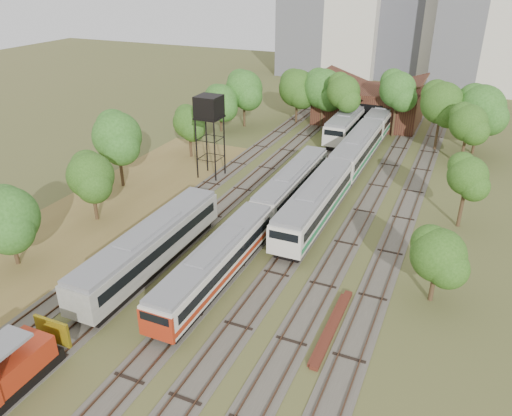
% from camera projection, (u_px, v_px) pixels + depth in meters
% --- Properties ---
extents(ground, '(240.00, 240.00, 0.00)m').
position_uv_depth(ground, '(191.00, 347.00, 33.49)').
color(ground, '#475123').
rests_on(ground, ground).
extents(dry_grass_patch, '(14.00, 60.00, 0.04)m').
position_uv_depth(dry_grass_patch, '(68.00, 239.00, 46.60)').
color(dry_grass_patch, brown).
rests_on(dry_grass_patch, ground).
extents(tracks, '(24.60, 80.00, 0.19)m').
position_uv_depth(tracks, '(303.00, 200.00, 54.27)').
color(tracks, '#4C473D').
rests_on(tracks, ground).
extents(railcar_red_set, '(2.70, 34.58, 3.34)m').
position_uv_depth(railcar_red_set, '(260.00, 217.00, 46.78)').
color(railcar_red_set, black).
rests_on(railcar_red_set, ground).
extents(railcar_green_set, '(3.11, 52.08, 3.85)m').
position_uv_depth(railcar_green_set, '(357.00, 150.00, 63.06)').
color(railcar_green_set, black).
rests_on(railcar_green_set, ground).
extents(railcar_rear, '(3.14, 16.08, 3.89)m').
position_uv_depth(railcar_rear, '(348.00, 123.00, 73.61)').
color(railcar_rear, black).
rests_on(railcar_rear, ground).
extents(old_grey_coach, '(2.98, 18.00, 3.69)m').
position_uv_depth(old_grey_coach, '(151.00, 246.00, 41.45)').
color(old_grey_coach, black).
rests_on(old_grey_coach, ground).
extents(water_tower, '(2.82, 2.82, 9.80)m').
position_uv_depth(water_tower, '(209.00, 109.00, 57.02)').
color(water_tower, black).
rests_on(water_tower, ground).
extents(rail_pile_near, '(0.55, 8.22, 0.27)m').
position_uv_depth(rail_pile_near, '(329.00, 328.00, 35.03)').
color(rail_pile_near, '#5C261A').
rests_on(rail_pile_near, ground).
extents(rail_pile_far, '(0.56, 8.93, 0.29)m').
position_uv_depth(rail_pile_far, '(333.00, 327.00, 35.11)').
color(rail_pile_far, '#5C261A').
rests_on(rail_pile_far, ground).
extents(maintenance_shed, '(16.45, 11.55, 7.58)m').
position_uv_depth(maintenance_shed, '(369.00, 104.00, 80.23)').
color(maintenance_shed, '#3B1915').
rests_on(maintenance_shed, ground).
extents(tree_band_left, '(7.90, 56.23, 8.71)m').
position_uv_depth(tree_band_left, '(113.00, 154.00, 52.74)').
color(tree_band_left, '#382616').
rests_on(tree_band_left, ground).
extents(tree_band_far, '(39.76, 11.10, 9.54)m').
position_uv_depth(tree_band_far, '(358.00, 94.00, 72.47)').
color(tree_band_far, '#382616').
rests_on(tree_band_far, ground).
extents(tree_band_right, '(5.05, 35.73, 7.85)m').
position_uv_depth(tree_band_right, '(461.00, 165.00, 50.14)').
color(tree_band_right, '#382616').
rests_on(tree_band_right, ground).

